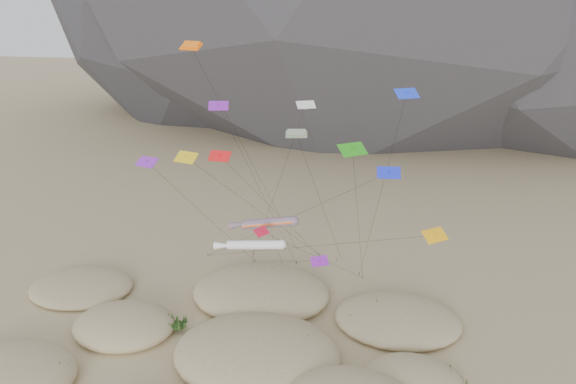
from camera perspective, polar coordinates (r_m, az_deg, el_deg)
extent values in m
plane|color=#CCB789|center=(53.28, -5.97, -18.38)|extent=(500.00, 500.00, 0.00)
ellipsoid|color=#CCB789|center=(57.94, -26.86, -16.38)|extent=(12.85, 10.92, 2.98)
ellipsoid|color=#CCB789|center=(61.28, -16.31, -12.86)|extent=(10.58, 8.99, 2.95)
ellipsoid|color=#CCB789|center=(54.85, -3.20, -16.03)|extent=(15.83, 13.46, 3.53)
ellipsoid|color=#CCB789|center=(53.08, 12.57, -18.21)|extent=(8.97, 7.63, 2.49)
ellipsoid|color=#CCB789|center=(64.75, -2.74, -10.10)|extent=(15.72, 13.36, 3.24)
ellipsoid|color=#CCB789|center=(61.30, 11.06, -12.55)|extent=(13.25, 11.26, 2.26)
ellipsoid|color=#CCB789|center=(70.54, -20.24, -9.02)|extent=(12.06, 10.25, 2.01)
ellipsoid|color=black|center=(56.63, -22.23, -16.36)|extent=(2.27, 1.94, 0.68)
ellipsoid|color=black|center=(61.69, -16.57, -12.50)|extent=(3.26, 2.79, 0.98)
ellipsoid|color=black|center=(59.95, -11.29, -13.14)|extent=(2.00, 1.71, 0.60)
ellipsoid|color=black|center=(54.25, -2.20, -16.06)|extent=(3.44, 2.94, 1.03)
ellipsoid|color=black|center=(56.50, 1.31, -14.57)|extent=(2.82, 2.41, 0.85)
ellipsoid|color=black|center=(54.60, -3.58, -16.08)|extent=(2.61, 2.23, 0.78)
ellipsoid|color=black|center=(54.04, 16.02, -17.73)|extent=(2.50, 2.14, 0.75)
ellipsoid|color=black|center=(66.93, -2.11, -8.78)|extent=(2.66, 2.28, 0.80)
ellipsoid|color=black|center=(64.85, -1.26, -9.86)|extent=(2.23, 1.91, 0.67)
ellipsoid|color=black|center=(63.04, 10.06, -11.31)|extent=(2.39, 2.04, 0.72)
ellipsoid|color=black|center=(60.49, 7.43, -12.69)|extent=(2.36, 2.02, 0.71)
ellipsoid|color=black|center=(70.54, -20.11, -8.96)|extent=(2.58, 2.21, 0.77)
ellipsoid|color=black|center=(69.86, -20.39, -9.37)|extent=(1.83, 1.56, 0.55)
cylinder|color=#3F2D1E|center=(73.21, -3.38, -6.95)|extent=(0.08, 0.08, 0.30)
cylinder|color=#3F2D1E|center=(72.56, 0.86, -7.17)|extent=(0.08, 0.08, 0.30)
cylinder|color=#3F2D1E|center=(73.46, 4.98, -6.90)|extent=(0.08, 0.08, 0.30)
cylinder|color=#3F2D1E|center=(74.82, 3.19, -6.35)|extent=(0.08, 0.08, 0.30)
cylinder|color=#3F2D1E|center=(70.28, 7.25, -8.27)|extent=(0.08, 0.08, 0.30)
cylinder|color=#3F2D1E|center=(74.98, -3.52, -6.29)|extent=(0.08, 0.08, 0.30)
cylinder|color=#3F2D1E|center=(69.58, 7.62, -8.59)|extent=(0.08, 0.08, 0.30)
cylinder|color=#3F2D1E|center=(75.38, -8.15, -6.32)|extent=(0.08, 0.08, 0.30)
cylinder|color=orange|center=(57.12, -2.03, -3.15)|extent=(5.44, 1.81, 1.51)
sphere|color=orange|center=(56.92, 0.62, -2.99)|extent=(1.02, 1.02, 1.02)
cone|color=orange|center=(57.50, -4.92, -3.34)|extent=(2.30, 1.21, 1.09)
cylinder|color=black|center=(63.95, -1.08, -5.82)|extent=(0.42, 10.41, 10.70)
cylinder|color=white|center=(53.20, -3.43, -5.38)|extent=(5.28, 1.11, 1.19)
sphere|color=white|center=(52.69, -0.66, -5.36)|extent=(0.87, 0.87, 0.87)
cone|color=white|center=(53.93, -6.42, -5.43)|extent=(2.16, 0.86, 0.89)
cylinder|color=black|center=(61.90, -3.62, -6.95)|extent=(4.20, 13.76, 10.32)
cube|color=orange|center=(55.35, -9.84, 14.36)|extent=(2.44, 1.65, 0.69)
cube|color=orange|center=(55.34, -9.85, 14.54)|extent=(2.05, 1.34, 0.66)
cylinder|color=black|center=(64.56, -3.51, 2.61)|extent=(7.40, 16.44, 27.99)
cube|color=#FF5B1A|center=(54.82, 0.86, 5.88)|extent=(2.23, 1.28, 0.59)
cube|color=#FF5B1A|center=(54.78, 0.86, 6.07)|extent=(1.88, 1.03, 0.58)
cylinder|color=black|center=(63.76, 3.54, -1.50)|extent=(3.72, 13.36, 19.78)
cube|color=red|center=(54.02, -2.72, -4.03)|extent=(1.44, 1.69, 0.64)
cube|color=red|center=(54.08, -2.72, -4.18)|extent=(0.28, 0.27, 0.51)
cylinder|color=black|center=(61.53, 3.08, -6.66)|extent=(9.25, 13.47, 11.08)
cube|color=purple|center=(59.69, -14.15, 2.98)|extent=(2.54, 1.84, 0.78)
cube|color=purple|center=(59.73, -14.14, 2.84)|extent=(0.32, 0.27, 0.79)
cylinder|color=black|center=(65.93, -8.23, -2.55)|extent=(8.17, 11.83, 16.28)
cube|color=red|center=(51.70, -6.96, 3.64)|extent=(2.06, 1.15, 0.78)
cube|color=red|center=(51.74, -6.96, 3.48)|extent=(0.25, 0.25, 0.68)
cylinder|color=black|center=(62.81, -0.96, -2.32)|extent=(6.72, 19.63, 18.62)
cube|color=silver|center=(56.88, 1.82, 8.86)|extent=(2.13, 1.69, 0.63)
cube|color=silver|center=(56.90, 1.82, 8.71)|extent=(0.27, 0.24, 0.65)
cylinder|color=black|center=(65.31, -1.22, 0.19)|extent=(8.53, 10.16, 22.15)
cube|color=#FAA50D|center=(51.93, 14.70, -4.28)|extent=(2.54, 2.39, 0.86)
cube|color=#FAA50D|center=(51.98, 14.68, -4.44)|extent=(0.37, 0.36, 0.79)
cylinder|color=black|center=(62.46, 1.16, -5.64)|extent=(27.48, 16.24, 12.24)
cube|color=purple|center=(57.90, -7.07, 8.70)|extent=(2.19, 1.46, 0.81)
cube|color=purple|center=(57.93, -7.07, 8.55)|extent=(0.30, 0.31, 0.68)
cylinder|color=black|center=(64.48, -2.65, -0.18)|extent=(6.35, 9.91, 21.94)
cube|color=#1B2AE8|center=(49.65, 10.20, 1.95)|extent=(2.12, 1.20, 0.83)
cube|color=#1B2AE8|center=(49.70, 10.19, 1.78)|extent=(0.27, 0.29, 0.69)
cylinder|color=black|center=(61.61, -0.85, -3.12)|extent=(23.09, 16.44, 17.91)
cube|color=gold|center=(54.59, -10.32, 3.48)|extent=(2.47, 1.73, 0.86)
cube|color=gold|center=(54.63, -10.31, 3.33)|extent=(0.33, 0.32, 0.77)
cylinder|color=black|center=(64.05, -2.51, -2.26)|extent=(10.60, 18.10, 17.87)
cube|color=#249817|center=(52.48, 6.57, 4.32)|extent=(2.94, 2.70, 0.93)
cube|color=#249817|center=(52.52, 6.57, 4.16)|extent=(0.40, 0.39, 0.91)
cylinder|color=black|center=(60.67, 7.16, -3.09)|extent=(1.03, 10.99, 18.99)
cube|color=#1C3CF1|center=(52.73, 11.98, 9.77)|extent=(2.46, 2.07, 0.80)
cube|color=#1C3CF1|center=(52.75, 11.97, 9.61)|extent=(0.34, 0.32, 0.75)
cylinder|color=black|center=(60.72, 9.27, -0.59)|extent=(4.12, 10.28, 24.09)
cube|color=purple|center=(50.98, 3.22, -7.02)|extent=(1.79, 1.44, 0.71)
cube|color=purple|center=(51.05, 3.22, -7.17)|extent=(0.29, 0.31, 0.54)
cylinder|color=black|center=(62.02, -0.67, -7.03)|extent=(10.91, 18.17, 9.88)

